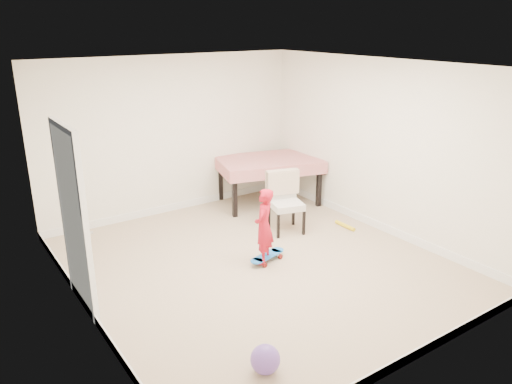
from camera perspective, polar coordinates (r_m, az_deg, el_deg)
ground at (r=6.76m, az=0.26°, el=-8.25°), size 5.00×5.00×0.00m
ceiling at (r=6.03m, az=0.30°, el=14.10°), size 4.50×5.00×0.04m
wall_back at (r=8.37m, az=-9.49°, el=6.34°), size 4.50×0.04×2.60m
wall_front at (r=4.58m, az=18.29°, el=-5.09°), size 4.50×0.04×2.60m
wall_left at (r=5.39m, az=-19.62°, el=-1.60°), size 0.04×5.00×2.60m
wall_right at (r=7.72m, az=14.08°, el=4.97°), size 0.04×5.00×2.60m
door at (r=5.76m, az=-20.06°, el=-3.27°), size 0.11×0.94×2.11m
baseboard_back at (r=8.73m, az=-9.08°, el=-1.61°), size 4.50×0.02×0.12m
baseboard_front at (r=5.19m, az=16.92°, el=-17.75°), size 4.50×0.02×0.12m
baseboard_left at (r=5.92m, az=-18.37°, el=-12.94°), size 0.02×5.00×0.12m
baseboard_right at (r=8.10m, az=13.43°, el=-3.55°), size 0.02×5.00×0.12m
dining_table at (r=8.83m, az=1.47°, el=1.28°), size 1.95×1.50×0.82m
dining_chair at (r=7.61m, az=3.50°, el=-1.24°), size 0.66×0.71×0.94m
skateboard at (r=6.83m, az=1.31°, el=-7.54°), size 0.64×0.36×0.09m
child at (r=6.55m, az=0.90°, el=-4.22°), size 0.44×0.43×1.03m
balloon at (r=4.84m, az=1.07°, el=-18.58°), size 0.28×0.28×0.28m
foam_toy at (r=8.02m, az=10.13°, el=-3.80°), size 0.06×0.40×0.06m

